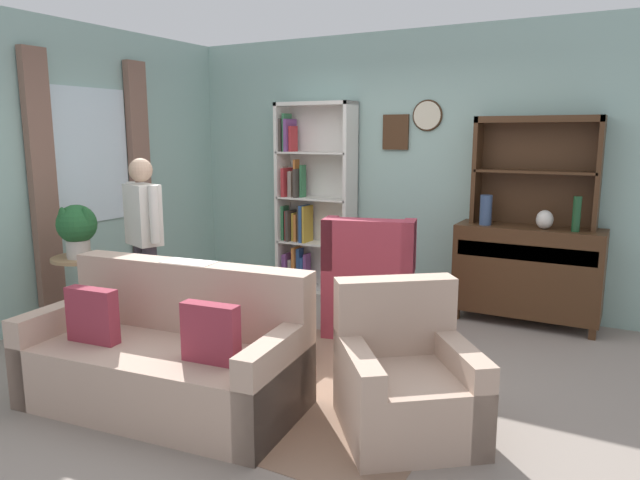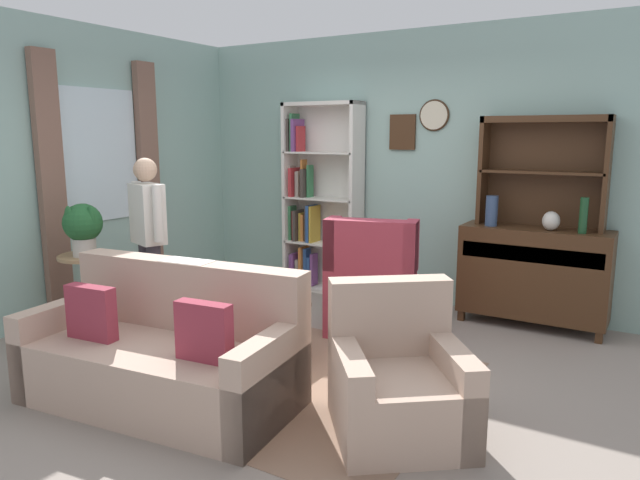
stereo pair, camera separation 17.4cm
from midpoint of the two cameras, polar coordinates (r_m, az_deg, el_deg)
ground_plane at (r=4.65m, az=-1.29°, el=-11.99°), size 5.40×4.60×0.02m
wall_back at (r=6.21m, az=9.33°, el=6.98°), size 5.00×0.09×2.80m
wall_left at (r=6.07m, az=-21.80°, el=6.25°), size 0.16×4.20×2.80m
area_rug at (r=4.31m, az=-1.17°, el=-13.64°), size 2.22×2.09×0.01m
bookshelf at (r=6.52m, az=0.45°, el=3.67°), size 0.90×0.30×2.10m
sideboard at (r=5.70m, az=21.07°, el=-2.99°), size 1.30×0.45×0.92m
sideboard_hutch at (r=5.67m, az=21.96°, el=7.62°), size 1.10×0.26×1.00m
vase_tall at (r=5.61m, az=17.37°, el=2.75°), size 0.11×0.11×0.28m
vase_round at (r=5.53m, az=22.60°, el=1.74°), size 0.15×0.15×0.17m
bottle_wine at (r=5.47m, az=25.31°, el=2.20°), size 0.07×0.07×0.31m
couch_floral at (r=4.03m, az=-13.77°, el=-10.97°), size 1.88×1.05×0.90m
armchair_floral at (r=3.59m, az=9.10°, el=-13.97°), size 1.07×1.08×0.88m
wingback_chair at (r=5.22m, az=6.28°, el=-4.96°), size 0.96×0.97×1.05m
plant_stand at (r=5.52m, az=-20.76°, el=-4.14°), size 0.52×0.52×0.71m
potted_plant_large at (r=5.36m, az=-21.43°, el=1.31°), size 0.33×0.33×0.46m
person_reading at (r=5.24m, az=-15.59°, el=0.63°), size 0.52×0.30×1.56m
coffee_table at (r=4.73m, az=-5.54°, el=-6.98°), size 0.80×0.50×0.42m
book_stack at (r=4.63m, az=-4.56°, el=-6.17°), size 0.21×0.15×0.05m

